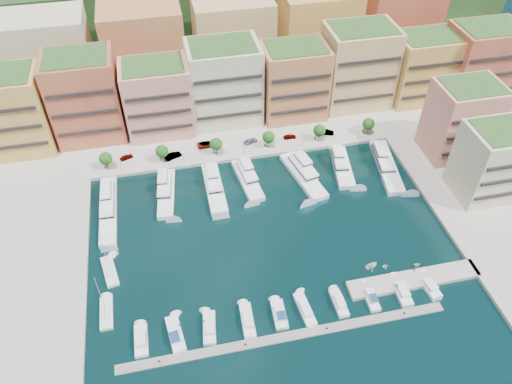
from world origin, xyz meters
The scene contains 63 objects.
ground centered at (0.00, 0.00, 0.00)m, with size 400.00×400.00×0.00m, color black.
north_quay centered at (0.00, 62.00, 0.00)m, with size 220.00×64.00×2.00m, color #9E998E.
east_quay centered at (62.00, -8.00, 0.00)m, with size 34.00×76.00×2.00m, color #9E998E.
west_quay centered at (-62.00, -8.00, 0.00)m, with size 34.00×76.00×2.00m, color #9E998E.
hillside centered at (0.00, 110.00, 0.00)m, with size 240.00×40.00×58.00m, color #183515.
south_pontoon centered at (-3.00, -30.00, 0.00)m, with size 72.00×2.20×0.35m, color gray.
finger_pier centered at (30.00, -22.00, 0.00)m, with size 32.00×5.00×2.00m, color #9E998E.
apartment_0 centered at (-66.00, 49.99, 13.31)m, with size 22.00×16.50×24.80m.
apartment_1 centered at (-44.00, 51.99, 14.31)m, with size 20.00×16.50×26.80m.
apartment_2 centered at (-23.00, 49.99, 12.31)m, with size 20.00×15.50×22.80m.
apartment_3 centered at (-2.00, 51.99, 13.81)m, with size 22.00×16.50×25.80m.
apartment_4 centered at (20.00, 49.99, 12.81)m, with size 20.00×15.50×23.80m.
apartment_5 centered at (42.00, 51.99, 14.31)m, with size 22.00×16.50×26.80m.
apartment_6 centered at (64.00, 49.99, 12.31)m, with size 20.00×15.50×22.80m.
apartment_7 centered at (84.00, 47.99, 13.31)m, with size 22.00×16.50×24.80m.
apartment_east_a centered at (62.00, 19.99, 12.31)m, with size 18.00×14.50×22.80m.
apartment_east_b centered at (62.00, 1.99, 11.31)m, with size 18.00×14.50×20.80m.
backblock_0 centered at (-55.00, 74.00, 16.00)m, with size 26.00×18.00×30.00m, color beige.
backblock_1 centered at (-25.00, 74.00, 16.00)m, with size 26.00×18.00×30.00m, color #C96D4B.
backblock_2 centered at (5.00, 74.00, 16.00)m, with size 26.00×18.00×30.00m, color #D5BA71.
backblock_3 centered at (35.00, 74.00, 16.00)m, with size 26.00×18.00×30.00m, color gold.
backblock_4 centered at (65.00, 74.00, 16.00)m, with size 26.00×18.00×30.00m, color #C26C40.
tree_0 centered at (-40.00, 33.50, 4.74)m, with size 3.80×3.80×5.65m.
tree_1 centered at (-24.00, 33.50, 4.74)m, with size 3.80×3.80×5.65m.
tree_2 centered at (-8.00, 33.50, 4.74)m, with size 3.80×3.80×5.65m.
tree_3 centered at (8.00, 33.50, 4.74)m, with size 3.80×3.80×5.65m.
tree_4 centered at (24.00, 33.50, 4.74)m, with size 3.80×3.80×5.65m.
tree_5 centered at (40.00, 33.50, 4.74)m, with size 3.80×3.80×5.65m.
lamppost_0 centered at (-36.00, 31.20, 3.83)m, with size 0.30×0.30×4.20m.
lamppost_1 centered at (-18.00, 31.20, 3.83)m, with size 0.30×0.30×4.20m.
lamppost_2 centered at (0.00, 31.20, 3.83)m, with size 0.30×0.30×4.20m.
lamppost_3 centered at (18.00, 31.20, 3.83)m, with size 0.30×0.30×4.20m.
lamppost_4 centered at (36.00, 31.20, 3.83)m, with size 0.30×0.30×4.20m.
yacht_0 centered at (-40.02, 17.30, 1.21)m, with size 4.67×25.61×7.30m.
yacht_1 centered at (-24.30, 20.17, 1.09)m, with size 6.56×19.56×7.30m.
yacht_2 centered at (-11.01, 19.63, 1.21)m, with size 4.71×20.47×7.30m.
yacht_3 centered at (-1.20, 20.89, 1.21)m, with size 6.44×18.10×7.30m.
yacht_4 centered at (14.80, 19.32, 1.09)m, with size 9.16×21.59×7.30m.
yacht_5 centered at (27.03, 20.68, 1.21)m, with size 7.60×18.68×7.30m.
yacht_6 centered at (39.88, 18.27, 1.21)m, with size 8.61×23.91×7.30m.
cruiser_0 centered at (-33.37, -24.58, 0.55)m, with size 2.92×7.60×2.55m.
cruiser_1 centered at (-26.11, -24.62, 0.57)m, with size 3.95×9.29×2.66m.
cruiser_2 centered at (-18.80, -24.59, 0.55)m, with size 3.65×8.35×2.55m.
cruiser_3 centered at (-10.40, -24.59, 0.55)m, with size 2.98×8.75×2.55m.
cruiser_4 centered at (-3.22, -24.60, 0.57)m, with size 3.17×7.49×2.66m.
cruiser_5 centered at (2.68, -24.60, 0.55)m, with size 3.22×9.21×2.55m.
cruiser_6 centered at (10.65, -24.58, 0.55)m, with size 2.51×7.41×2.55m.
cruiser_7 centered at (18.15, -24.60, 0.57)m, with size 2.58×7.64×2.66m.
cruiser_8 centered at (25.72, -24.59, 0.55)m, with size 3.03×8.26×2.55m.
cruiser_9 centered at (32.56, -24.58, 0.55)m, with size 3.57×7.50×2.55m.
sailboat_1 centered at (-39.83, -4.35, 0.31)m, with size 4.54×9.69×13.20m.
sailboat_0 centered at (-40.58, -16.05, 0.31)m, with size 2.85×8.50×13.20m.
tender_3 centered at (32.73, -17.97, 0.43)m, with size 1.40×1.63×0.86m, color beige.
tender_0 centered at (21.92, -16.02, 0.35)m, with size 2.43×3.41×0.71m, color silver.
tender_1 centered at (24.97, -16.76, 0.42)m, with size 1.36×1.58×0.83m, color beige.
car_0 centered at (-34.61, 36.96, 1.67)m, with size 1.58×3.92×1.34m, color gray.
car_1 centered at (-20.94, 34.39, 1.83)m, with size 1.77×5.06×1.67m, color gray.
car_2 centered at (-10.42, 37.88, 1.80)m, with size 2.65×5.76×1.60m, color gray.
car_3 centered at (3.08, 36.81, 1.67)m, with size 1.87×4.59×1.33m, color gray.
car_4 centered at (15.52, 36.35, 1.68)m, with size 1.61×4.00×1.36m, color gray.
car_5 centered at (27.33, 35.92, 1.78)m, with size 1.65×4.74×1.56m, color gray.
person_0 centered at (24.75, -23.83, 1.79)m, with size 0.57×0.38×1.57m, color #27364E.
person_1 centered at (30.78, -20.00, 1.79)m, with size 0.77×0.60×1.58m, color #4E402F.
Camera 1 is at (-21.32, -83.53, 95.75)m, focal length 35.00 mm.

